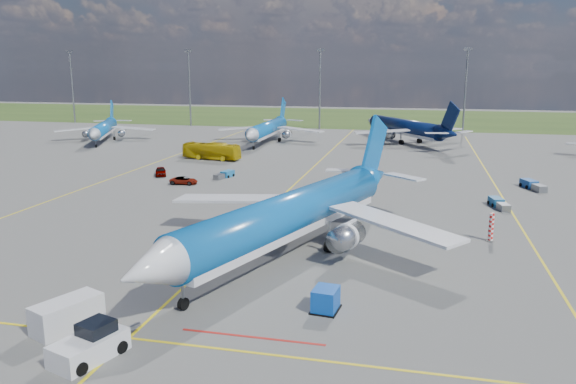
% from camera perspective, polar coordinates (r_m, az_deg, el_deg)
% --- Properties ---
extents(ground, '(400.00, 400.00, 0.00)m').
position_cam_1_polar(ground, '(57.06, -6.16, -5.54)').
color(ground, '#545452').
rests_on(ground, ground).
extents(grass_strip, '(400.00, 80.00, 0.01)m').
position_cam_1_polar(grass_strip, '(202.70, 8.00, 7.50)').
color(grass_strip, '#2D4719').
rests_on(grass_strip, ground).
extents(taxiway_lines, '(60.25, 160.00, 0.02)m').
position_cam_1_polar(taxiway_lines, '(82.76, 0.25, 0.27)').
color(taxiway_lines, yellow).
rests_on(taxiway_lines, ground).
extents(floodlight_masts, '(202.20, 0.50, 22.70)m').
position_cam_1_polar(floodlight_masts, '(161.39, 10.40, 10.60)').
color(floodlight_masts, slate).
rests_on(floodlight_masts, ground).
extents(warning_post, '(0.50, 0.50, 3.00)m').
position_cam_1_polar(warning_post, '(61.79, 19.94, -3.37)').
color(warning_post, red).
rests_on(warning_post, ground).
extents(bg_jet_nw, '(36.27, 40.73, 8.81)m').
position_cam_1_polar(bg_jet_nw, '(143.80, -18.15, 4.93)').
color(bg_jet_nw, '#0C5CAC').
rests_on(bg_jet_nw, ground).
extents(bg_jet_nnw, '(28.10, 36.74, 9.57)m').
position_cam_1_polar(bg_jet_nnw, '(134.13, -2.06, 5.03)').
color(bg_jet_nnw, '#0C5CAC').
rests_on(bg_jet_nnw, ground).
extents(bg_jet_n, '(47.31, 49.98, 10.44)m').
position_cam_1_polar(bg_jet_n, '(137.47, 11.72, 4.96)').
color(bg_jet_n, '#07143C').
rests_on(bg_jet_n, ground).
extents(main_airliner, '(46.92, 53.44, 11.71)m').
position_cam_1_polar(main_airliner, '(54.44, 0.21, -6.37)').
color(main_airliner, '#0C5CAC').
rests_on(main_airliner, ground).
extents(pushback_tug, '(3.75, 6.58, 2.20)m').
position_cam_1_polar(pushback_tug, '(38.08, -19.41, -14.39)').
color(pushback_tug, silver).
rests_on(pushback_tug, ground).
extents(uld_container, '(1.95, 2.34, 1.73)m').
position_cam_1_polar(uld_container, '(42.41, 3.84, -10.83)').
color(uld_container, '#0C48B5').
rests_on(uld_container, ground).
extents(service_van, '(3.74, 5.15, 2.07)m').
position_cam_1_polar(service_van, '(42.41, -21.50, -11.48)').
color(service_van, silver).
rests_on(service_van, ground).
extents(apron_bus, '(12.04, 4.64, 3.27)m').
position_cam_1_polar(apron_bus, '(110.39, -7.78, 4.14)').
color(apron_bus, '#C2A40B').
rests_on(apron_bus, ground).
extents(service_car_a, '(3.34, 4.47, 1.42)m').
position_cam_1_polar(service_car_a, '(95.61, -12.80, 2.06)').
color(service_car_a, '#999999').
rests_on(service_car_a, ground).
extents(service_car_b, '(4.35, 2.22, 1.18)m').
position_cam_1_polar(service_car_b, '(87.76, -10.53, 1.16)').
color(service_car_b, '#999999').
rests_on(service_car_b, ground).
extents(service_car_c, '(2.56, 4.46, 1.22)m').
position_cam_1_polar(service_car_c, '(82.72, 4.78, 0.65)').
color(service_car_c, '#999999').
rests_on(service_car_c, ground).
extents(baggage_tug_w, '(2.37, 4.95, 1.07)m').
position_cam_1_polar(baggage_tug_w, '(77.07, 20.62, -1.11)').
color(baggage_tug_w, '#17558A').
rests_on(baggage_tug_w, ground).
extents(baggage_tug_c, '(2.35, 4.68, 1.02)m').
position_cam_1_polar(baggage_tug_c, '(91.94, -6.47, 1.74)').
color(baggage_tug_c, '#1C6CA9').
rests_on(baggage_tug_c, ground).
extents(baggage_tug_e, '(3.18, 5.49, 1.20)m').
position_cam_1_polar(baggage_tug_e, '(90.54, 23.58, 0.64)').
color(baggage_tug_e, '#194B97').
rests_on(baggage_tug_e, ground).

